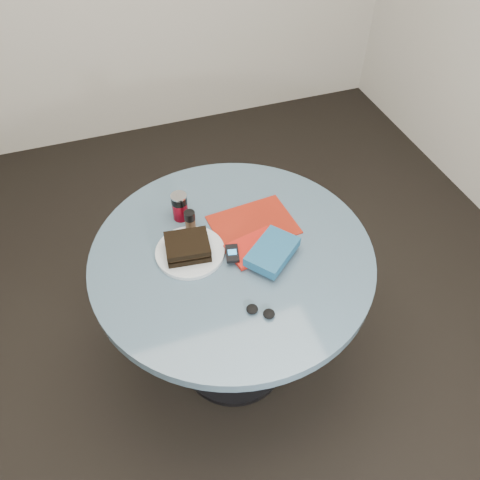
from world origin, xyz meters
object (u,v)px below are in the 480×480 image
object	(u,v)px
mp3_player	(232,253)
headphones	(261,311)
table	(232,280)
novel	(272,252)
plate	(190,252)
soda_can	(180,207)
magazine	(253,225)
pepper_grinder	(190,221)
red_book	(255,248)
sandwich	(188,247)

from	to	relation	value
mp3_player	headphones	xyz separation A→B (m)	(0.01, -0.24, -0.02)
table	mp3_player	distance (m)	0.19
novel	mp3_player	world-z (taller)	novel
plate	novel	size ratio (longest dim) A/B	1.29
soda_can	magazine	bearing A→B (deg)	-27.55
table	pepper_grinder	world-z (taller)	pepper_grinder
magazine	headphones	size ratio (longest dim) A/B	3.08
plate	pepper_grinder	bearing A→B (deg)	73.54
soda_can	pepper_grinder	world-z (taller)	soda_can
soda_can	magazine	world-z (taller)	soda_can
plate	magazine	xyz separation A→B (m)	(0.26, 0.06, -0.01)
red_book	pepper_grinder	bearing A→B (deg)	126.03
soda_can	mp3_player	distance (m)	0.28
plate	magazine	size ratio (longest dim) A/B	0.81
red_book	mp3_player	bearing A→B (deg)	175.31
red_book	table	bearing A→B (deg)	154.15
table	soda_can	world-z (taller)	soda_can
red_book	headphones	bearing A→B (deg)	-118.44
sandwich	magazine	bearing A→B (deg)	13.41
plate	red_book	world-z (taller)	red_book
plate	mp3_player	size ratio (longest dim) A/B	2.84
novel	mp3_player	distance (m)	0.14
novel	magazine	bearing A→B (deg)	52.35
sandwich	plate	bearing A→B (deg)	26.30
magazine	red_book	size ratio (longest dim) A/B	1.61
plate	soda_can	bearing A→B (deg)	85.71
sandwich	red_book	distance (m)	0.23
pepper_grinder	magazine	world-z (taller)	pepper_grinder
soda_can	pepper_grinder	size ratio (longest dim) A/B	1.23
magazine	soda_can	bearing A→B (deg)	147.26
magazine	red_book	bearing A→B (deg)	-112.84
magazine	mp3_player	world-z (taller)	mp3_player
table	mp3_player	xyz separation A→B (m)	(-0.01, -0.03, 0.19)
table	sandwich	distance (m)	0.26
red_book	novel	bearing A→B (deg)	-66.44
sandwich	red_book	world-z (taller)	sandwich
sandwich	mp3_player	distance (m)	0.15
soda_can	mp3_player	bearing A→B (deg)	-65.17
table	magazine	size ratio (longest dim) A/B	3.36
sandwich	pepper_grinder	world-z (taller)	pepper_grinder
table	plate	world-z (taller)	plate
table	soda_can	size ratio (longest dim) A/B	9.05
sandwich	soda_can	bearing A→B (deg)	83.58
sandwich	novel	world-z (taller)	sandwich
magazine	novel	world-z (taller)	novel
pepper_grinder	red_book	bearing A→B (deg)	-41.74
novel	red_book	bearing A→B (deg)	86.67
table	mp3_player	world-z (taller)	mp3_player
novel	headphones	world-z (taller)	novel
novel	mp3_player	bearing A→B (deg)	120.95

